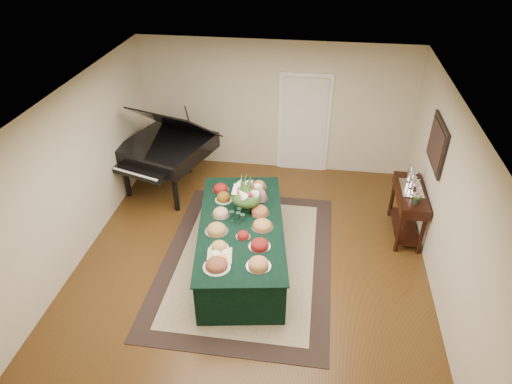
# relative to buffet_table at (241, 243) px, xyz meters

# --- Properties ---
(ground) EXTENTS (6.00, 6.00, 0.00)m
(ground) POSITION_rel_buffet_table_xyz_m (0.16, 0.17, -0.38)
(ground) COLOR black
(ground) RESTS_ON ground
(area_rug) EXTENTS (2.69, 3.76, 0.01)m
(area_rug) POSITION_rel_buffet_table_xyz_m (0.08, 0.06, -0.38)
(area_rug) COLOR black
(area_rug) RESTS_ON ground
(kitchen_doorway) EXTENTS (1.05, 0.07, 2.10)m
(kitchen_doorway) POSITION_rel_buffet_table_xyz_m (0.76, 3.13, 0.64)
(kitchen_doorway) COLOR white
(kitchen_doorway) RESTS_ON ground
(buffet_table) EXTENTS (1.69, 2.88, 0.76)m
(buffet_table) POSITION_rel_buffet_table_xyz_m (0.00, 0.00, 0.00)
(buffet_table) COLOR black
(buffet_table) RESTS_ON ground
(food_platters) EXTENTS (1.22, 2.39, 0.14)m
(food_platters) POSITION_rel_buffet_table_xyz_m (-0.01, 0.02, 0.42)
(food_platters) COLOR silver
(food_platters) RESTS_ON buffet_table
(cutting_board) EXTENTS (0.39, 0.39, 0.10)m
(cutting_board) POSITION_rel_buffet_table_xyz_m (-0.17, -0.77, 0.41)
(cutting_board) COLOR tan
(cutting_board) RESTS_ON buffet_table
(green_goblets) EXTENTS (0.25, 0.23, 0.18)m
(green_goblets) POSITION_rel_buffet_table_xyz_m (-0.06, 0.06, 0.47)
(green_goblets) COLOR black
(green_goblets) RESTS_ON buffet_table
(floral_centerpiece) EXTENTS (0.50, 0.50, 0.50)m
(floral_centerpiece) POSITION_rel_buffet_table_xyz_m (0.02, 0.40, 0.67)
(floral_centerpiece) COLOR black
(floral_centerpiece) RESTS_ON buffet_table
(grand_piano) EXTENTS (1.94, 2.05, 1.78)m
(grand_piano) POSITION_rel_buffet_table_xyz_m (-1.79, 1.99, 0.51)
(grand_piano) COLOR black
(grand_piano) RESTS_ON ground
(wicker_basket) EXTENTS (0.37, 0.37, 0.23)m
(wicker_basket) POSITION_rel_buffet_table_xyz_m (-0.71, 1.37, -0.27)
(wicker_basket) COLOR olive
(wicker_basket) RESTS_ON ground
(mahogany_sideboard) EXTENTS (0.45, 1.21, 0.89)m
(mahogany_sideboard) POSITION_rel_buffet_table_xyz_m (2.66, 1.13, 0.30)
(mahogany_sideboard) COLOR black
(mahogany_sideboard) RESTS_ON ground
(tea_service) EXTENTS (0.34, 0.58, 0.30)m
(tea_service) POSITION_rel_buffet_table_xyz_m (2.66, 1.22, 0.62)
(tea_service) COLOR silver
(tea_service) RESTS_ON mahogany_sideboard
(pink_bouquet) EXTENTS (0.16, 0.16, 0.20)m
(pink_bouquet) POSITION_rel_buffet_table_xyz_m (2.66, 0.74, 0.64)
(pink_bouquet) COLOR black
(pink_bouquet) RESTS_ON mahogany_sideboard
(wall_painting) EXTENTS (0.05, 0.95, 0.75)m
(wall_painting) POSITION_rel_buffet_table_xyz_m (2.88, 1.13, 1.37)
(wall_painting) COLOR black
(wall_painting) RESTS_ON ground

